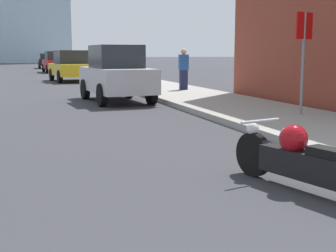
{
  "coord_description": "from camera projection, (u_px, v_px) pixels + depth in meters",
  "views": [
    {
      "loc": [
        -0.38,
        -0.05,
        1.56
      ],
      "look_at": [
        1.36,
        5.47,
        0.66
      ],
      "focal_mm": 50.0,
      "sensor_mm": 36.0,
      "label": 1
    }
  ],
  "objects": [
    {
      "name": "motorcycle",
      "position": [
        309.0,
        162.0,
        5.22
      ],
      "size": [
        0.88,
        2.4,
        0.76
      ],
      "rotation": [
        0.0,
        0.0,
        0.26
      ],
      "color": "black",
      "rests_on": "ground_plane"
    },
    {
      "name": "sidewalk",
      "position": [
        91.0,
        71.0,
        39.68
      ],
      "size": [
        3.06,
        240.0,
        0.15
      ],
      "color": "gray",
      "rests_on": "ground_plane"
    },
    {
      "name": "parked_car_silver",
      "position": [
        116.0,
        74.0,
        15.14
      ],
      "size": [
        1.98,
        3.97,
        1.83
      ],
      "rotation": [
        0.0,
        0.0,
        0.07
      ],
      "color": "#BCBCC1",
      "rests_on": "ground_plane"
    },
    {
      "name": "parked_car_red",
      "position": [
        56.0,
        62.0,
        38.35
      ],
      "size": [
        2.14,
        4.56,
        1.73
      ],
      "rotation": [
        0.0,
        0.0,
        0.06
      ],
      "color": "red",
      "rests_on": "ground_plane"
    },
    {
      "name": "parked_car_yellow",
      "position": [
        71.0,
        66.0,
        26.17
      ],
      "size": [
        2.31,
        4.37,
        1.73
      ],
      "rotation": [
        0.0,
        0.0,
        0.1
      ],
      "color": "gold",
      "rests_on": "ground_plane"
    },
    {
      "name": "parked_car_black",
      "position": [
        48.0,
        61.0,
        49.35
      ],
      "size": [
        2.08,
        4.3,
        1.55
      ],
      "rotation": [
        0.0,
        0.0,
        -0.02
      ],
      "color": "black",
      "rests_on": "ground_plane"
    },
    {
      "name": "stop_sign",
      "position": [
        304.0,
        46.0,
        10.7
      ],
      "size": [
        0.57,
        0.26,
        2.34
      ],
      "color": "slate",
      "rests_on": "sidewalk"
    },
    {
      "name": "pedestrian",
      "position": [
        184.0,
        69.0,
        18.3
      ],
      "size": [
        0.36,
        0.22,
        1.59
      ],
      "color": "#1E2347",
      "rests_on": "sidewalk"
    }
  ]
}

